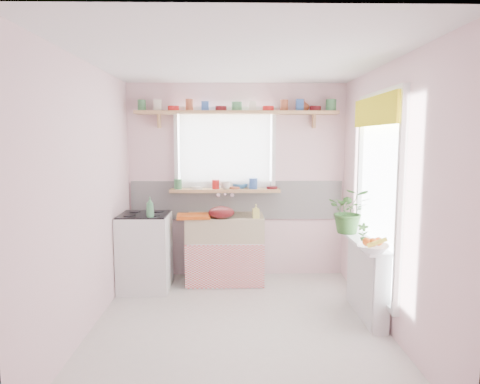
{
  "coord_description": "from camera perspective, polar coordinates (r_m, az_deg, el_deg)",
  "views": [
    {
      "loc": [
        -0.06,
        -3.94,
        1.79
      ],
      "look_at": [
        0.02,
        0.55,
        1.23
      ],
      "focal_mm": 32.0,
      "sensor_mm": 36.0,
      "label": 1
    }
  ],
  "objects": [
    {
      "name": "cooker",
      "position": [
        5.27,
        -12.53,
        -7.73
      ],
      "size": [
        0.58,
        0.58,
        0.93
      ],
      "color": "white",
      "rests_on": "ground"
    },
    {
      "name": "sill_bowl",
      "position": [
        5.51,
        0.0,
        0.81
      ],
      "size": [
        0.21,
        0.21,
        0.06
      ],
      "primitive_type": "imported",
      "rotation": [
        0.0,
        0.0,
        0.06
      ],
      "color": "teal",
      "rests_on": "windowsill"
    },
    {
      "name": "colander",
      "position": [
        5.12,
        -2.51,
        -2.73
      ],
      "size": [
        0.37,
        0.37,
        0.14
      ],
      "primitive_type": "ellipsoid",
      "rotation": [
        0.0,
        0.0,
        -0.22
      ],
      "color": "#5A0F12",
      "rests_on": "sink_unit"
    },
    {
      "name": "shelf_vase",
      "position": [
        5.56,
        8.48,
        11.37
      ],
      "size": [
        0.16,
        0.16,
        0.15
      ],
      "primitive_type": "imported",
      "rotation": [
        0.0,
        0.0,
        -0.11
      ],
      "color": "#AF5336",
      "rests_on": "pine_shelf"
    },
    {
      "name": "fruit_bowl",
      "position": [
        4.07,
        17.28,
        -7.2
      ],
      "size": [
        0.37,
        0.37,
        0.07
      ],
      "primitive_type": "imported",
      "rotation": [
        0.0,
        0.0,
        -0.39
      ],
      "color": "white",
      "rests_on": "radiator_ledge"
    },
    {
      "name": "dish_tray",
      "position": [
        5.18,
        -6.21,
        -3.23
      ],
      "size": [
        0.42,
        0.33,
        0.04
      ],
      "primitive_type": "cube",
      "rotation": [
        0.0,
        0.0,
        0.08
      ],
      "color": "#CF5012",
      "rests_on": "sink_unit"
    },
    {
      "name": "fruit",
      "position": [
        4.06,
        17.37,
        -6.37
      ],
      "size": [
        0.2,
        0.14,
        0.1
      ],
      "color": "#FF6215",
      "rests_on": "fruit_bowl"
    },
    {
      "name": "sill_crockery",
      "position": [
        5.45,
        -2.52,
        0.98
      ],
      "size": [
        1.35,
        0.11,
        0.12
      ],
      "color": "#3F7F4C",
      "rests_on": "windowsill"
    },
    {
      "name": "herb_pot",
      "position": [
        4.39,
        16.08,
        -5.27
      ],
      "size": [
        0.13,
        0.11,
        0.2
      ],
      "primitive_type": "imported",
      "rotation": [
        0.0,
        0.0,
        -0.42
      ],
      "color": "#3A6D2B",
      "rests_on": "radiator_ledge"
    },
    {
      "name": "jade_plant",
      "position": [
        4.78,
        14.38,
        -2.42
      ],
      "size": [
        0.52,
        0.48,
        0.49
      ],
      "primitive_type": "imported",
      "rotation": [
        0.0,
        0.0,
        -0.23
      ],
      "color": "#2F5C24",
      "rests_on": "radiator_ledge"
    },
    {
      "name": "windowsill",
      "position": [
        5.46,
        -2.0,
        0.21
      ],
      "size": [
        1.4,
        0.22,
        0.04
      ],
      "primitive_type": "cube",
      "color": "tan",
      "rests_on": "room"
    },
    {
      "name": "sink_unit",
      "position": [
        5.41,
        -2.0,
        -7.49
      ],
      "size": [
        0.95,
        0.65,
        1.11
      ],
      "color": "white",
      "rests_on": "ground"
    },
    {
      "name": "cooker_bottle",
      "position": [
        4.92,
        -11.92,
        -1.99
      ],
      "size": [
        0.1,
        0.1,
        0.23
      ],
      "primitive_type": "imported",
      "rotation": [
        0.0,
        0.0,
        0.16
      ],
      "color": "#428455",
      "rests_on": "cooker"
    },
    {
      "name": "soap_bottle_sink",
      "position": [
        5.12,
        2.14,
        -2.57
      ],
      "size": [
        0.08,
        0.09,
        0.17
      ],
      "primitive_type": "imported",
      "rotation": [
        0.0,
        0.0,
        0.11
      ],
      "color": "#CFC85C",
      "rests_on": "sink_unit"
    },
    {
      "name": "room",
      "position": [
        4.87,
        7.45,
        2.05
      ],
      "size": [
        3.2,
        3.2,
        3.2
      ],
      "color": "silver",
      "rests_on": "ground"
    },
    {
      "name": "sill_cup",
      "position": [
        5.39,
        -1.91,
        0.83
      ],
      "size": [
        0.13,
        0.13,
        0.09
      ],
      "primitive_type": "imported",
      "rotation": [
        0.0,
        0.0,
        0.12
      ],
      "color": "beige",
      "rests_on": "windowsill"
    },
    {
      "name": "shelf_crockery",
      "position": [
        5.43,
        -0.63,
        11.33
      ],
      "size": [
        2.47,
        0.11,
        0.12
      ],
      "color": "#3F7F4C",
      "rests_on": "pine_shelf"
    },
    {
      "name": "pine_shelf",
      "position": [
        5.42,
        -0.43,
        10.54
      ],
      "size": [
        2.52,
        0.24,
        0.04
      ],
      "primitive_type": "cube",
      "color": "tan",
      "rests_on": "room"
    },
    {
      "name": "radiator_ledge",
      "position": [
        4.57,
        16.57,
        -10.97
      ],
      "size": [
        0.22,
        0.95,
        0.78
      ],
      "color": "white",
      "rests_on": "ground"
    }
  ]
}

